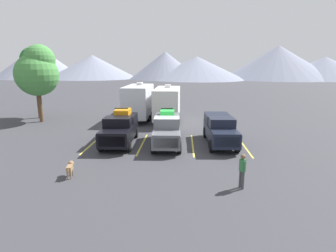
# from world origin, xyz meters

# --- Properties ---
(ground_plane) EXTENTS (240.00, 240.00, 0.00)m
(ground_plane) POSITION_xyz_m (0.00, 0.00, 0.00)
(ground_plane) COLOR #38383D
(pickup_truck_a) EXTENTS (2.33, 5.48, 2.60)m
(pickup_truck_a) POSITION_xyz_m (-3.60, 0.60, 1.18)
(pickup_truck_a) COLOR black
(pickup_truck_a) RESTS_ON ground
(pickup_truck_b) EXTENTS (2.17, 5.37, 2.65)m
(pickup_truck_b) POSITION_xyz_m (-0.02, 0.40, 1.21)
(pickup_truck_b) COLOR #595B60
(pickup_truck_b) RESTS_ON ground
(pickup_truck_c) EXTENTS (2.19, 5.56, 2.12)m
(pickup_truck_c) POSITION_xyz_m (3.95, 0.87, 1.14)
(pickup_truck_c) COLOR black
(pickup_truck_c) RESTS_ON ground
(lot_stripe_a) EXTENTS (0.12, 5.50, 0.01)m
(lot_stripe_a) POSITION_xyz_m (-5.70, 0.38, 0.00)
(lot_stripe_a) COLOR gold
(lot_stripe_a) RESTS_ON ground
(lot_stripe_b) EXTENTS (0.12, 5.50, 0.01)m
(lot_stripe_b) POSITION_xyz_m (-1.90, 0.38, 0.00)
(lot_stripe_b) COLOR gold
(lot_stripe_b) RESTS_ON ground
(lot_stripe_c) EXTENTS (0.12, 5.50, 0.01)m
(lot_stripe_c) POSITION_xyz_m (1.90, 0.38, 0.00)
(lot_stripe_c) COLOR gold
(lot_stripe_c) RESTS_ON ground
(lot_stripe_d) EXTENTS (0.12, 5.50, 0.01)m
(lot_stripe_d) POSITION_xyz_m (5.70, 0.38, 0.00)
(lot_stripe_d) COLOR gold
(lot_stripe_d) RESTS_ON ground
(camper_trailer_a) EXTENTS (2.62, 7.38, 3.97)m
(camper_trailer_a) POSITION_xyz_m (-3.57, 9.29, 2.09)
(camper_trailer_a) COLOR silver
(camper_trailer_a) RESTS_ON ground
(camper_trailer_b) EXTENTS (2.57, 7.44, 3.78)m
(camper_trailer_b) POSITION_xyz_m (-0.47, 8.66, 1.99)
(camper_trailer_b) COLOR white
(camper_trailer_b) RESTS_ON ground
(person_a) EXTENTS (0.31, 0.34, 1.74)m
(person_a) POSITION_xyz_m (4.02, -6.70, 1.00)
(person_a) COLOR #3F3F42
(person_a) RESTS_ON ground
(dog) EXTENTS (0.42, 0.97, 0.79)m
(dog) POSITION_xyz_m (-4.87, -5.76, 0.54)
(dog) COLOR olive
(dog) RESTS_ON ground
(tree_a) EXTENTS (4.26, 4.26, 7.83)m
(tree_a) POSITION_xyz_m (-13.54, 7.90, 5.21)
(tree_a) COLOR brown
(tree_a) RESTS_ON ground
(tree_b) EXTENTS (4.03, 4.03, 7.72)m
(tree_b) POSITION_xyz_m (-14.86, 9.89, 5.24)
(tree_b) COLOR brown
(tree_b) RESTS_ON ground
(mountain_ridge) EXTENTS (151.43, 46.39, 13.29)m
(mountain_ridge) POSITION_xyz_m (1.65, 92.52, 5.56)
(mountain_ridge) COLOR gray
(mountain_ridge) RESTS_ON ground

